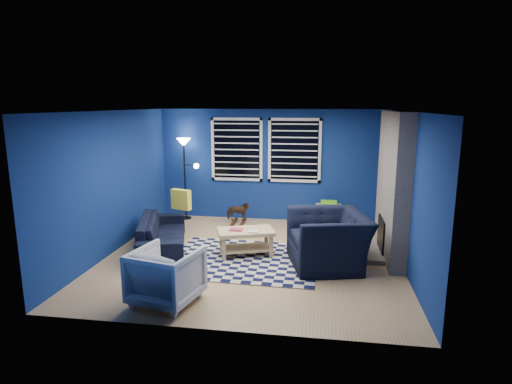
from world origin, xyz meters
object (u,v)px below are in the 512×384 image
tv (385,164)px  armchair_bent (166,276)px  armchair_big (328,240)px  sofa (163,233)px  cabinet (328,215)px  rocking_horse (238,212)px  coffee_table (246,237)px  floor_lamp (185,153)px

tv → armchair_bent: (-3.29, -3.89, -1.02)m
armchair_big → tv: bearing=138.2°
sofa → armchair_big: (2.99, -0.37, 0.14)m
tv → armchair_big: tv is taller
cabinet → armchair_bent: bearing=-118.4°
tv → cabinet: size_ratio=1.81×
rocking_horse → coffee_table: rocking_horse is taller
armchair_big → coffee_table: (-1.42, 0.25, -0.10)m
floor_lamp → tv: bearing=-3.2°
sofa → rocking_horse: bearing=-48.0°
tv → rocking_horse: 3.28m
floor_lamp → armchair_bent: bearing=-75.8°
cabinet → floor_lamp: 3.47m
armchair_big → coffee_table: size_ratio=1.23×
sofa → coffee_table: sofa is taller
coffee_table → cabinet: size_ratio=1.97×
armchair_bent → cabinet: size_ratio=1.50×
tv → sofa: size_ratio=0.50×
sofa → armchair_big: bearing=-114.5°
cabinet → armchair_big: bearing=-91.0°
coffee_table → floor_lamp: 3.05m
sofa → armchair_big: size_ratio=1.49×
armchair_big → floor_lamp: 4.16m
tv → cabinet: (-1.11, 0.15, -1.16)m
tv → coffee_table: size_ratio=0.92×
coffee_table → cabinet: bearing=55.2°
armchair_big → sofa: bearing=-111.1°
sofa → rocking_horse: size_ratio=3.96×
sofa → armchair_big: armchair_big is taller
armchair_big → coffee_table: bearing=-114.0°
coffee_table → floor_lamp: floor_lamp is taller
cabinet → floor_lamp: floor_lamp is taller
armchair_bent → floor_lamp: floor_lamp is taller
sofa → coffee_table: 1.58m
rocking_horse → cabinet: (1.97, 0.18, -0.04)m
armchair_bent → coffee_table: (0.72, 1.96, -0.05)m
tv → cabinet: bearing=172.1°
rocking_horse → floor_lamp: (-1.26, 0.27, 1.24)m
tv → armchair_bent: bearing=-130.2°
armchair_big → armchair_bent: armchair_big is taller
armchair_bent → sofa: bearing=-54.7°
armchair_big → floor_lamp: size_ratio=0.72×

